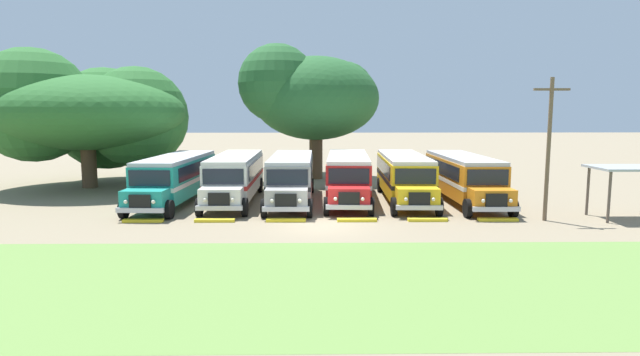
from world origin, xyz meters
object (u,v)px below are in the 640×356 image
(parked_bus_slot_3, at_px, (348,175))
(parked_bus_slot_1, at_px, (235,175))
(parked_bus_slot_4, at_px, (404,175))
(utility_pole, at_px, (549,145))
(waiting_shelter, at_px, (629,172))
(broad_shade_tree, at_px, (312,96))
(parked_bus_slot_0, at_px, (176,177))
(secondary_tree, at_px, (89,113))
(parked_bus_slot_5, at_px, (463,176))
(parked_bus_slot_2, at_px, (291,176))

(parked_bus_slot_3, bearing_deg, parked_bus_slot_1, -85.61)
(parked_bus_slot_4, height_order, utility_pole, utility_pole)
(waiting_shelter, bearing_deg, broad_shade_tree, 134.17)
(parked_bus_slot_0, distance_m, parked_bus_slot_1, 3.58)
(parked_bus_slot_3, bearing_deg, utility_pole, 60.24)
(parked_bus_slot_0, height_order, parked_bus_slot_4, same)
(broad_shade_tree, relative_size, secondary_tree, 0.80)
(parked_bus_slot_5, bearing_deg, parked_bus_slot_0, -90.03)
(parked_bus_slot_0, height_order, parked_bus_slot_1, same)
(utility_pole, bearing_deg, secondary_tree, 155.74)
(parked_bus_slot_3, xyz_separation_m, broad_shade_tree, (-2.26, 10.84, 5.16))
(parked_bus_slot_2, xyz_separation_m, waiting_shelter, (17.52, -5.44, 0.87))
(parked_bus_slot_1, bearing_deg, parked_bus_slot_3, 90.98)
(parked_bus_slot_4, xyz_separation_m, utility_pole, (6.13, -6.12, 2.27))
(parked_bus_slot_4, xyz_separation_m, broad_shade_tree, (-5.76, 11.00, 5.16))
(parked_bus_slot_0, xyz_separation_m, parked_bus_slot_1, (3.53, 0.56, 0.00))
(parked_bus_slot_4, height_order, secondary_tree, secondary_tree)
(parked_bus_slot_5, bearing_deg, parked_bus_slot_1, -92.26)
(parked_bus_slot_0, xyz_separation_m, parked_bus_slot_4, (14.04, 0.53, 0.00))
(secondary_tree, height_order, waiting_shelter, secondary_tree)
(parked_bus_slot_1, relative_size, waiting_shelter, 3.01)
(parked_bus_slot_4, relative_size, utility_pole, 1.51)
(parked_bus_slot_1, height_order, waiting_shelter, parked_bus_slot_1)
(utility_pole, bearing_deg, parked_bus_slot_1, 159.71)
(parked_bus_slot_5, xyz_separation_m, broad_shade_tree, (-9.33, 11.47, 5.16))
(parked_bus_slot_0, distance_m, parked_bus_slot_5, 17.61)
(parked_bus_slot_2, bearing_deg, parked_bus_slot_4, 93.14)
(parked_bus_slot_1, distance_m, parked_bus_slot_3, 7.01)
(parked_bus_slot_2, xyz_separation_m, broad_shade_tree, (1.25, 11.31, 5.16))
(parked_bus_slot_2, xyz_separation_m, utility_pole, (13.14, -5.81, 2.27))
(parked_bus_slot_1, distance_m, broad_shade_tree, 13.02)
(parked_bus_slot_3, height_order, waiting_shelter, parked_bus_slot_3)
(parked_bus_slot_3, bearing_deg, secondary_tree, -105.74)
(parked_bus_slot_0, relative_size, parked_bus_slot_4, 1.00)
(waiting_shelter, bearing_deg, secondary_tree, 159.27)
(parked_bus_slot_1, xyz_separation_m, waiting_shelter, (21.02, -5.78, 0.87))
(parked_bus_slot_0, distance_m, waiting_shelter, 25.11)
(utility_pole, bearing_deg, parked_bus_slot_4, 135.03)
(secondary_tree, bearing_deg, parked_bus_slot_4, -16.61)
(parked_bus_slot_3, height_order, parked_bus_slot_4, same)
(parked_bus_slot_3, distance_m, parked_bus_slot_5, 7.09)
(parked_bus_slot_0, height_order, parked_bus_slot_2, same)
(parked_bus_slot_3, bearing_deg, parked_bus_slot_4, 90.84)
(secondary_tree, height_order, utility_pole, secondary_tree)
(broad_shade_tree, bearing_deg, parked_bus_slot_0, -125.69)
(parked_bus_slot_2, bearing_deg, parked_bus_slot_5, 89.69)
(broad_shade_tree, height_order, secondary_tree, broad_shade_tree)
(waiting_shelter, bearing_deg, parked_bus_slot_3, 157.15)
(parked_bus_slot_2, xyz_separation_m, parked_bus_slot_4, (7.01, 0.31, 0.00))
(parked_bus_slot_3, bearing_deg, broad_shade_tree, -164.85)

